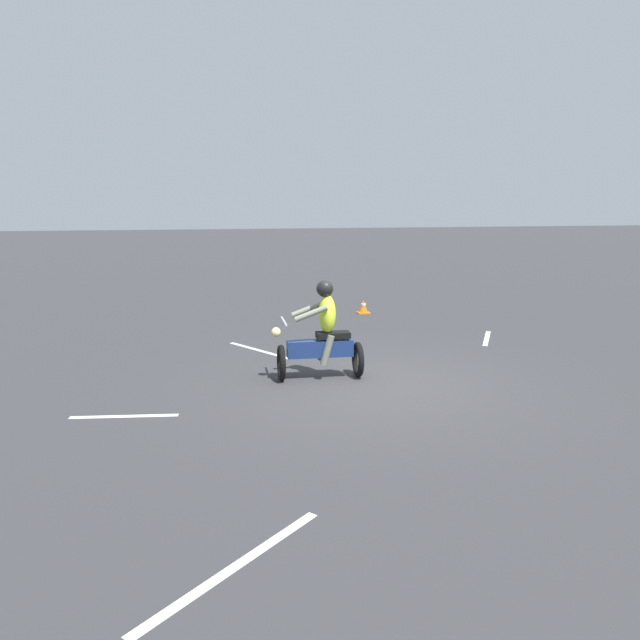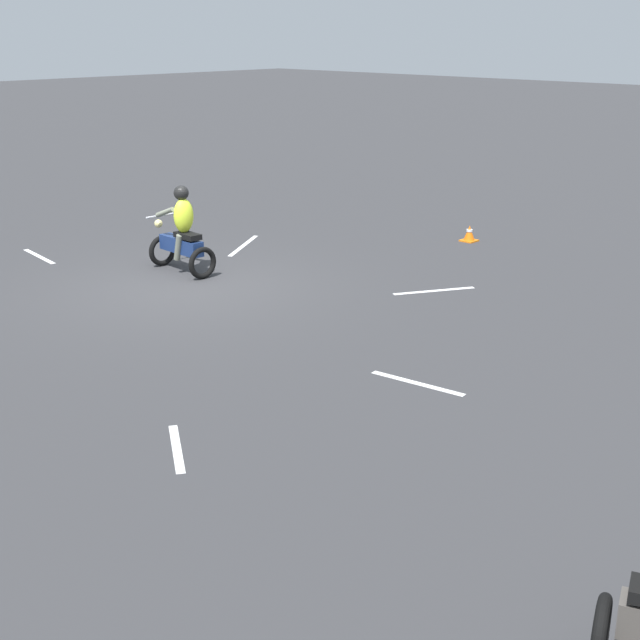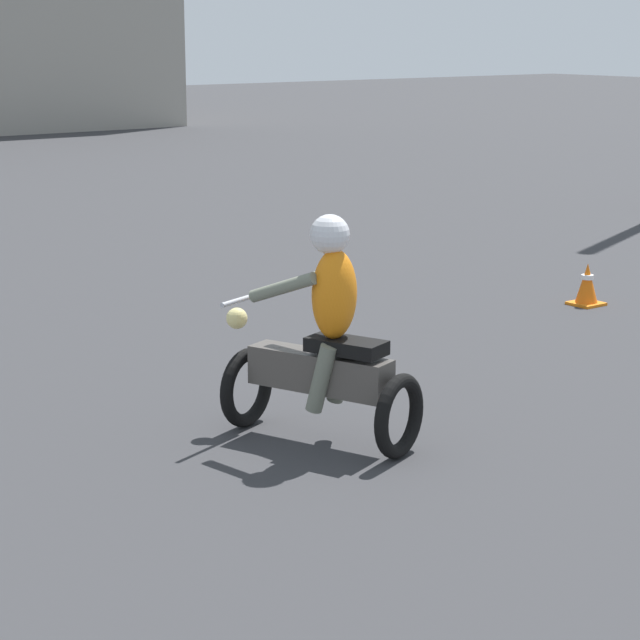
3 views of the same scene
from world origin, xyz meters
name	(u,v)px [view 3 (image 3 of 3)]	position (x,y,z in m)	size (l,w,h in m)	color
motorcycle_rider_background	(324,344)	(3.97, 10.66, 0.73)	(1.07, 1.55, 1.66)	black
traffic_cone_near_left	(587,285)	(8.98, 12.58, 0.22)	(0.32, 0.32, 0.46)	orange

